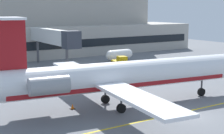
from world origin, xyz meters
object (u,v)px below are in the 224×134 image
(regional_jet, at_px, (119,76))
(belt_loader, at_px, (120,62))
(fuel_tank, at_px, (119,55))
(baggage_tug, at_px, (187,68))

(regional_jet, xyz_separation_m, belt_loader, (13.85, 20.25, -2.32))
(regional_jet, relative_size, fuel_tank, 5.26)
(baggage_tug, relative_size, belt_loader, 0.76)
(regional_jet, bearing_deg, baggage_tug, 26.56)
(regional_jet, relative_size, belt_loader, 7.30)
(baggage_tug, xyz_separation_m, belt_loader, (-5.11, 10.78, 0.01))
(fuel_tank, bearing_deg, regional_jet, -123.96)
(baggage_tug, bearing_deg, fuel_tank, 96.20)
(baggage_tug, bearing_deg, regional_jet, -153.44)
(fuel_tank, bearing_deg, belt_loader, -122.34)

